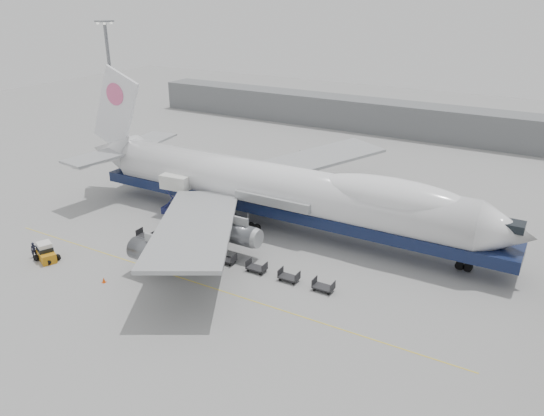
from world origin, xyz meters
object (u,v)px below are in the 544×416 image
Objects in this scene: airliner at (282,189)px; ground_worker at (34,250)px; catering_truck at (177,192)px; baggage_tug at (46,253)px.

airliner is 32.20m from ground_worker.
airliner is at bearing 7.48° from catering_truck.
ground_worker is at bearing -147.97° from baggage_tug.
ground_worker is at bearing -113.81° from catering_truck.
airliner is 16.01m from catering_truck.
airliner reaches higher than catering_truck.
airliner is 19.47× the size of baggage_tug.
baggage_tug is at bearing -47.97° from ground_worker.
catering_truck reaches higher than baggage_tug.
baggage_tug is 1.90m from ground_worker.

